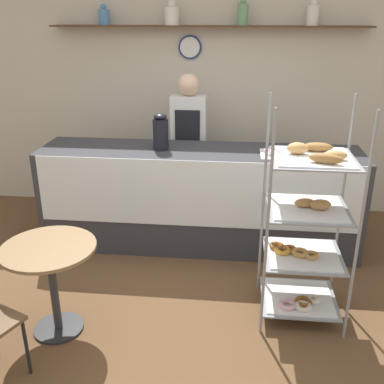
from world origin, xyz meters
TOP-DOWN VIEW (x-y plane):
  - ground_plane at (0.00, 0.00)m, footprint 14.00×14.00m
  - back_wall at (-0.00, 2.16)m, footprint 10.00×0.30m
  - display_counter at (0.00, 1.10)m, footprint 3.15×0.69m
  - pastry_rack at (0.90, 0.03)m, footprint 0.64×0.60m
  - person_worker at (-0.17, 1.64)m, footprint 0.37×0.23m
  - cafe_table at (-0.95, -0.39)m, footprint 0.68×0.68m
  - coffee_carafe at (-0.38, 1.09)m, footprint 0.15×0.15m
  - donut_tray_counter at (0.82, 1.01)m, footprint 0.50×0.35m

SIDE VIEW (x-z plane):
  - ground_plane at x=0.00m, z-range 0.00..0.00m
  - display_counter at x=0.00m, z-range 0.00..1.02m
  - cafe_table at x=-0.95m, z-range 0.18..0.90m
  - pastry_rack at x=0.90m, z-range -0.09..1.62m
  - person_worker at x=-0.17m, z-range 0.09..1.77m
  - donut_tray_counter at x=0.82m, z-range 1.01..1.06m
  - coffee_carafe at x=-0.38m, z-range 1.01..1.37m
  - back_wall at x=0.00m, z-range 0.02..2.72m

